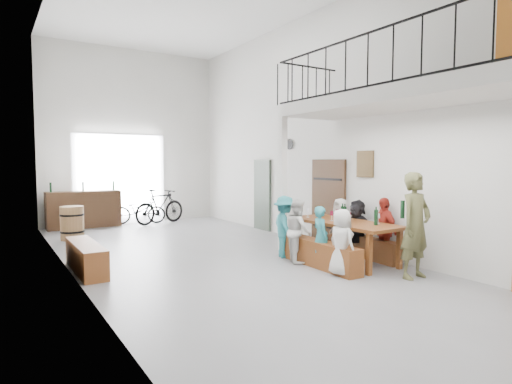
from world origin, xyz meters
TOP-DOWN VIEW (x-y plane):
  - floor at (0.00, 0.00)m, footprint 12.00×12.00m
  - room_walls at (0.00, 0.00)m, footprint 12.00×12.00m
  - gateway_portal at (-0.40, 5.94)m, footprint 2.80×0.08m
  - right_wall_decor at (2.70, -1.87)m, footprint 0.07×8.28m
  - balcony at (1.98, -3.13)m, footprint 1.52×5.62m
  - tasting_table at (1.93, -1.62)m, footprint 1.02×2.36m
  - bench_inner at (1.25, -1.66)m, footprint 0.40×2.10m
  - bench_wall at (2.53, -1.56)m, footprint 0.38×1.90m
  - tableware at (1.99, -1.58)m, footprint 0.58×1.62m
  - side_bench at (-2.50, 0.20)m, footprint 0.41×1.81m
  - oak_barrel at (-2.18, 3.69)m, footprint 0.57×0.57m
  - serving_counter at (-1.56, 5.65)m, footprint 2.06×0.60m
  - counter_bottles at (-1.56, 5.64)m, footprint 1.81×0.14m
  - guest_left_a at (1.14, -2.40)m, footprint 0.37×0.57m
  - guest_left_b at (1.21, -1.78)m, footprint 0.36×0.47m
  - guest_left_c at (1.14, -1.20)m, footprint 0.67×0.73m
  - guest_left_d at (1.15, -0.74)m, footprint 0.69×0.91m
  - guest_right_a at (2.55, -2.07)m, footprint 0.47×0.79m
  - guest_right_b at (2.46, -1.46)m, footprint 0.40×1.11m
  - guest_right_c at (2.45, -0.98)m, footprint 0.47×0.63m
  - host_standing at (2.09, -3.15)m, footprint 0.67×0.46m
  - potted_plant at (2.45, 0.64)m, footprint 0.35×0.31m
  - bicycle_near at (0.08, 5.60)m, footprint 1.71×1.08m
  - bicycle_far at (0.61, 5.18)m, footprint 1.90×1.07m

SIDE VIEW (x-z plane):
  - floor at x=0.00m, z-range 0.00..0.00m
  - potted_plant at x=2.45m, z-range 0.00..0.38m
  - bench_wall at x=2.53m, z-range 0.00..0.44m
  - bench_inner at x=1.25m, z-range 0.00..0.48m
  - side_bench at x=-2.50m, z-range 0.00..0.51m
  - oak_barrel at x=-2.18m, z-range 0.00..0.84m
  - bicycle_near at x=0.08m, z-range 0.00..0.85m
  - serving_counter at x=-1.56m, z-range 0.00..1.08m
  - bicycle_far at x=0.61m, z-range 0.00..1.10m
  - guest_left_b at x=1.21m, z-range 0.00..1.14m
  - guest_left_a at x=1.14m, z-range 0.00..1.15m
  - guest_right_c at x=2.45m, z-range 0.00..1.17m
  - guest_right_b at x=2.46m, z-range 0.00..1.18m
  - guest_left_c at x=1.14m, z-range 0.00..1.23m
  - guest_left_d at x=1.15m, z-range 0.00..1.26m
  - guest_right_a at x=2.55m, z-range 0.00..1.26m
  - tasting_table at x=1.93m, z-range 0.31..1.10m
  - host_standing at x=2.09m, z-range 0.00..1.77m
  - tableware at x=1.99m, z-range 0.75..1.10m
  - counter_bottles at x=-1.56m, z-range 1.08..1.36m
  - gateway_portal at x=-0.40m, z-range 0.00..2.80m
  - right_wall_decor at x=2.70m, z-range -0.80..4.28m
  - balcony at x=1.98m, z-range 0.97..4.96m
  - room_walls at x=0.00m, z-range -2.45..9.55m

